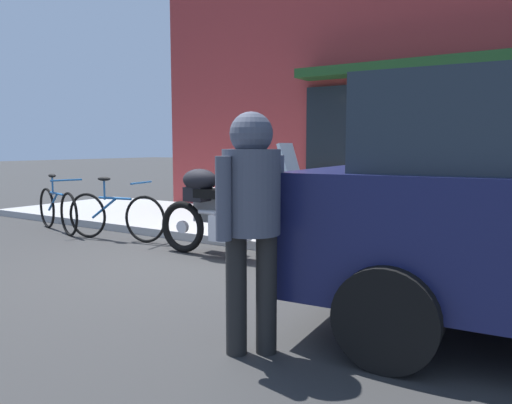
# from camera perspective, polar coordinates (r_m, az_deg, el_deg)

# --- Properties ---
(ground_plane) EXTENTS (80.00, 80.00, 0.00)m
(ground_plane) POSITION_cam_1_polar(r_m,az_deg,el_deg) (5.92, -6.83, -7.10)
(ground_plane) COLOR #313131
(touring_motorcycle) EXTENTS (2.25, 0.63, 1.41)m
(touring_motorcycle) POSITION_cam_1_polar(r_m,az_deg,el_deg) (6.12, -3.44, -0.78)
(touring_motorcycle) COLOR black
(touring_motorcycle) RESTS_ON ground_plane
(parked_bicycle) EXTENTS (1.69, 0.51, 0.93)m
(parked_bicycle) POSITION_cam_1_polar(r_m,az_deg,el_deg) (7.58, -15.84, -1.45)
(parked_bicycle) COLOR black
(parked_bicycle) RESTS_ON ground_plane
(pedestrian_walking) EXTENTS (0.47, 0.54, 1.60)m
(pedestrian_walking) POSITION_cam_1_polar(r_m,az_deg,el_deg) (3.23, -0.57, -0.26)
(pedestrian_walking) COLOR black
(pedestrian_walking) RESTS_ON ground_plane
(sandwich_board_sign) EXTENTS (0.55, 0.41, 0.92)m
(sandwich_board_sign) POSITION_cam_1_polar(r_m,az_deg,el_deg) (8.21, -0.52, 0.90)
(sandwich_board_sign) COLOR silver
(sandwich_board_sign) RESTS_ON sidewalk_curb
(second_bicycle_by_cafe) EXTENTS (1.63, 0.62, 0.93)m
(second_bicycle_by_cafe) POSITION_cam_1_polar(r_m,az_deg,el_deg) (8.63, -21.81, -0.73)
(second_bicycle_by_cafe) COLOR black
(second_bicycle_by_cafe) RESTS_ON ground_plane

